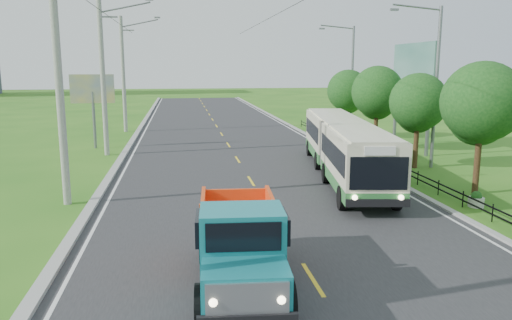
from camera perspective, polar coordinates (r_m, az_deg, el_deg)
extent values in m
plane|color=#296618|center=(14.13, 6.50, -13.45)|extent=(240.00, 240.00, 0.00)
cube|color=#28282B|center=(33.11, -2.52, 0.67)|extent=(14.00, 120.00, 0.02)
cube|color=#9E9E99|center=(33.13, -14.99, 0.44)|extent=(0.40, 120.00, 0.15)
cube|color=#9E9E99|center=(34.59, 9.34, 1.04)|extent=(0.30, 120.00, 0.10)
cube|color=silver|center=(33.08, -14.04, 0.37)|extent=(0.12, 120.00, 0.00)
cube|color=silver|center=(34.45, 8.55, 0.97)|extent=(0.12, 120.00, 0.00)
cube|color=yellow|center=(14.12, 6.50, -13.37)|extent=(0.12, 2.20, 0.00)
cube|color=black|center=(29.32, 14.54, -0.40)|extent=(0.04, 40.00, 0.60)
cylinder|color=gray|center=(21.98, -21.58, 7.96)|extent=(0.32, 0.32, 10.00)
cylinder|color=gray|center=(33.78, -17.09, 8.93)|extent=(0.32, 0.32, 10.00)
cube|color=slate|center=(33.84, -16.59, 15.41)|extent=(1.20, 0.10, 0.10)
cylinder|color=gray|center=(45.69, -14.93, 9.38)|extent=(0.32, 0.32, 10.00)
cube|color=slate|center=(45.73, -14.52, 14.16)|extent=(1.20, 0.10, 0.10)
cube|color=slate|center=(45.65, -11.22, 15.69)|extent=(0.50, 0.18, 0.12)
cylinder|color=#382314|center=(24.69, 23.99, 0.24)|extent=(0.28, 0.28, 3.36)
sphere|color=#124114|center=(24.40, 24.44, 6.07)|extent=(3.60, 3.60, 3.60)
sphere|color=#124114|center=(24.99, 24.08, 4.52)|extent=(2.64, 2.64, 2.64)
cylinder|color=#382314|center=(29.87, 17.82, 1.99)|extent=(0.28, 0.28, 3.02)
sphere|color=#124114|center=(29.63, 18.07, 6.33)|extent=(3.24, 3.24, 3.24)
sphere|color=#124114|center=(30.22, 17.92, 5.18)|extent=(2.38, 2.38, 2.38)
cylinder|color=#382314|center=(35.28, 13.53, 3.65)|extent=(0.28, 0.28, 3.25)
sphere|color=#124114|center=(35.07, 13.70, 7.60)|extent=(3.48, 3.48, 3.48)
sphere|color=#124114|center=(35.65, 13.65, 6.53)|extent=(2.55, 2.55, 2.55)
cylinder|color=#382314|center=(40.87, 10.37, 4.58)|extent=(0.28, 0.28, 3.08)
sphere|color=#124114|center=(40.70, 10.48, 7.82)|extent=(3.30, 3.30, 3.30)
sphere|color=#124114|center=(41.27, 10.48, 6.94)|extent=(2.42, 2.42, 2.42)
cylinder|color=slate|center=(30.06, 19.87, 7.65)|extent=(0.20, 0.20, 9.00)
cylinder|color=slate|center=(29.56, 17.95, 16.28)|extent=(2.80, 0.10, 0.34)
cube|color=slate|center=(29.00, 15.53, 16.23)|extent=(0.45, 0.16, 0.12)
cylinder|color=slate|center=(42.89, 10.91, 8.81)|extent=(0.20, 0.20, 9.00)
cylinder|color=slate|center=(42.54, 9.28, 14.78)|extent=(2.80, 0.10, 0.34)
cube|color=slate|center=(42.15, 7.54, 14.66)|extent=(0.45, 0.16, 0.12)
cylinder|color=silver|center=(22.71, 23.84, -4.42)|extent=(0.64, 0.64, 0.40)
sphere|color=#124114|center=(22.65, 23.89, -3.81)|extent=(0.44, 0.44, 0.44)
cylinder|color=silver|center=(29.58, 15.60, -0.55)|extent=(0.64, 0.64, 0.40)
sphere|color=#124114|center=(29.53, 15.62, -0.08)|extent=(0.44, 0.44, 0.44)
cylinder|color=silver|center=(36.90, 10.54, 1.83)|extent=(0.64, 0.64, 0.40)
sphere|color=#124114|center=(36.86, 10.56, 2.22)|extent=(0.44, 0.44, 0.44)
cylinder|color=slate|center=(37.11, -18.02, 4.35)|extent=(0.20, 0.20, 4.00)
cube|color=yellow|center=(36.95, -18.22, 7.74)|extent=(3.00, 0.15, 2.00)
cylinder|color=slate|center=(33.98, 19.10, 4.59)|extent=(0.24, 0.24, 5.00)
cylinder|color=slate|center=(38.46, 15.65, 5.43)|extent=(0.24, 0.24, 5.00)
cube|color=#144C47|center=(36.05, 17.56, 10.26)|extent=(0.20, 6.00, 3.00)
cube|color=#317B38|center=(22.88, 11.59, -2.13)|extent=(3.49, 7.56, 0.53)
cube|color=beige|center=(22.65, 11.70, 0.84)|extent=(3.49, 7.56, 1.87)
cube|color=black|center=(22.65, 11.70, 0.86)|extent=(3.44, 6.99, 0.92)
cube|color=#317B38|center=(30.62, 8.62, 1.18)|extent=(3.42, 7.08, 0.53)
cube|color=beige|center=(30.45, 8.68, 3.42)|extent=(3.42, 7.08, 1.87)
cube|color=black|center=(30.45, 8.68, 3.44)|extent=(3.37, 6.51, 0.92)
cube|color=#4C4C4C|center=(26.69, 9.91, 1.79)|extent=(2.40, 1.30, 2.31)
cube|color=black|center=(19.18, 13.87, -1.50)|extent=(2.17, 0.38, 1.26)
cylinder|color=black|center=(20.57, 9.82, -4.28)|extent=(0.46, 1.04, 1.01)
cylinder|color=black|center=(21.05, 15.73, -4.18)|extent=(0.46, 1.04, 1.01)
cylinder|color=black|center=(25.13, 8.00, -1.49)|extent=(0.46, 1.04, 1.01)
cylinder|color=black|center=(25.53, 12.88, -1.47)|extent=(0.46, 1.04, 1.01)
cylinder|color=black|center=(28.34, 7.08, -0.09)|extent=(0.46, 1.04, 1.01)
cylinder|color=black|center=(28.69, 11.43, -0.08)|extent=(0.46, 1.04, 1.01)
cylinder|color=black|center=(32.71, 6.13, 1.37)|extent=(0.46, 1.04, 1.01)
cylinder|color=black|center=(33.01, 9.91, 1.36)|extent=(0.46, 1.04, 1.01)
cube|color=#167C85|center=(11.27, -1.22, -14.26)|extent=(2.01, 1.41, 0.92)
cube|color=#167C85|center=(12.36, -1.62, -9.65)|extent=(2.11, 1.60, 1.83)
cube|color=black|center=(12.21, -1.63, -7.63)|extent=(2.29, 1.34, 0.64)
cube|color=black|center=(13.36, -1.78, -12.06)|extent=(1.29, 5.55, 0.23)
cube|color=#E14515|center=(14.51, -2.12, -6.35)|extent=(2.29, 2.89, 1.19)
cylinder|color=black|center=(11.64, -6.19, -16.22)|extent=(0.39, 1.03, 1.01)
cylinder|color=black|center=(11.74, 3.61, -15.93)|extent=(0.39, 1.03, 1.01)
cylinder|color=black|center=(15.00, -5.85, -9.88)|extent=(0.39, 1.03, 1.01)
cylinder|color=black|center=(15.08, 1.58, -9.72)|extent=(0.39, 1.03, 1.01)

